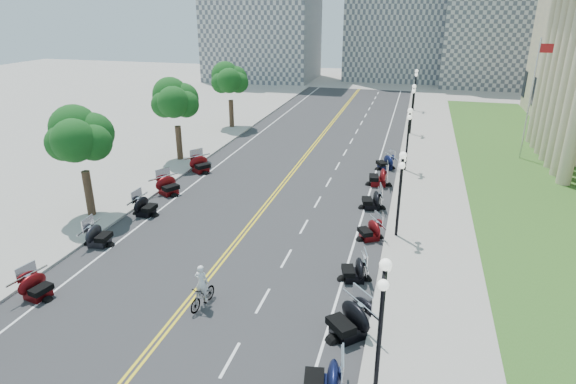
% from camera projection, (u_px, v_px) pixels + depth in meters
% --- Properties ---
extents(ground, '(160.00, 160.00, 0.00)m').
position_uv_depth(ground, '(229.00, 251.00, 26.00)').
color(ground, gray).
extents(road, '(16.00, 90.00, 0.01)m').
position_uv_depth(road, '(280.00, 187.00, 34.99)').
color(road, '#333335').
rests_on(road, ground).
extents(centerline_yellow_a, '(0.12, 90.00, 0.00)m').
position_uv_depth(centerline_yellow_a, '(279.00, 187.00, 35.01)').
color(centerline_yellow_a, yellow).
rests_on(centerline_yellow_a, road).
extents(centerline_yellow_b, '(0.12, 90.00, 0.00)m').
position_uv_depth(centerline_yellow_b, '(282.00, 187.00, 34.96)').
color(centerline_yellow_b, yellow).
rests_on(centerline_yellow_b, road).
extents(edge_line_north, '(0.12, 90.00, 0.00)m').
position_uv_depth(edge_line_north, '(369.00, 196.00, 33.43)').
color(edge_line_north, white).
rests_on(edge_line_north, road).
extents(edge_line_south, '(0.12, 90.00, 0.00)m').
position_uv_depth(edge_line_south, '(199.00, 179.00, 36.54)').
color(edge_line_south, white).
rests_on(edge_line_south, road).
extents(lane_dash_4, '(0.12, 2.00, 0.00)m').
position_uv_depth(lane_dash_4, '(230.00, 360.00, 18.03)').
color(lane_dash_4, white).
rests_on(lane_dash_4, road).
extents(lane_dash_5, '(0.12, 2.00, 0.00)m').
position_uv_depth(lane_dash_5, '(263.00, 301.00, 21.62)').
color(lane_dash_5, white).
rests_on(lane_dash_5, road).
extents(lane_dash_6, '(0.12, 2.00, 0.00)m').
position_uv_depth(lane_dash_6, '(286.00, 258.00, 25.22)').
color(lane_dash_6, white).
rests_on(lane_dash_6, road).
extents(lane_dash_7, '(0.12, 2.00, 0.00)m').
position_uv_depth(lane_dash_7, '(304.00, 227.00, 28.81)').
color(lane_dash_7, white).
rests_on(lane_dash_7, road).
extents(lane_dash_8, '(0.12, 2.00, 0.00)m').
position_uv_depth(lane_dash_8, '(318.00, 202.00, 32.41)').
color(lane_dash_8, white).
rests_on(lane_dash_8, road).
extents(lane_dash_9, '(0.12, 2.00, 0.00)m').
position_uv_depth(lane_dash_9, '(329.00, 182.00, 36.01)').
color(lane_dash_9, white).
rests_on(lane_dash_9, road).
extents(lane_dash_10, '(0.12, 2.00, 0.00)m').
position_uv_depth(lane_dash_10, '(338.00, 166.00, 39.60)').
color(lane_dash_10, white).
rests_on(lane_dash_10, road).
extents(lane_dash_11, '(0.12, 2.00, 0.00)m').
position_uv_depth(lane_dash_11, '(345.00, 152.00, 43.20)').
color(lane_dash_11, white).
rests_on(lane_dash_11, road).
extents(lane_dash_12, '(0.12, 2.00, 0.00)m').
position_uv_depth(lane_dash_12, '(351.00, 141.00, 46.79)').
color(lane_dash_12, white).
rests_on(lane_dash_12, road).
extents(lane_dash_13, '(0.12, 2.00, 0.00)m').
position_uv_depth(lane_dash_13, '(357.00, 131.00, 50.39)').
color(lane_dash_13, white).
rests_on(lane_dash_13, road).
extents(lane_dash_14, '(0.12, 2.00, 0.00)m').
position_uv_depth(lane_dash_14, '(361.00, 123.00, 53.98)').
color(lane_dash_14, white).
rests_on(lane_dash_14, road).
extents(lane_dash_15, '(0.12, 2.00, 0.00)m').
position_uv_depth(lane_dash_15, '(366.00, 115.00, 57.58)').
color(lane_dash_15, white).
rests_on(lane_dash_15, road).
extents(lane_dash_16, '(0.12, 2.00, 0.00)m').
position_uv_depth(lane_dash_16, '(369.00, 109.00, 61.17)').
color(lane_dash_16, white).
rests_on(lane_dash_16, road).
extents(lane_dash_17, '(0.12, 2.00, 0.00)m').
position_uv_depth(lane_dash_17, '(372.00, 103.00, 64.77)').
color(lane_dash_17, white).
rests_on(lane_dash_17, road).
extents(lane_dash_18, '(0.12, 2.00, 0.00)m').
position_uv_depth(lane_dash_18, '(375.00, 98.00, 68.36)').
color(lane_dash_18, white).
rests_on(lane_dash_18, road).
extents(lane_dash_19, '(0.12, 2.00, 0.00)m').
position_uv_depth(lane_dash_19, '(378.00, 93.00, 71.96)').
color(lane_dash_19, white).
rests_on(lane_dash_19, road).
extents(sidewalk_north, '(5.00, 90.00, 0.15)m').
position_uv_depth(sidewalk_north, '(430.00, 201.00, 32.41)').
color(sidewalk_north, '#9E9991').
rests_on(sidewalk_north, ground).
extents(sidewalk_south, '(5.00, 90.00, 0.15)m').
position_uv_depth(sidewalk_south, '(151.00, 174.00, 37.51)').
color(sidewalk_south, '#9E9991').
rests_on(sidewalk_south, ground).
extents(lawn, '(9.00, 60.00, 0.10)m').
position_uv_depth(lawn, '(521.00, 173.00, 37.91)').
color(lawn, '#356023').
rests_on(lawn, ground).
extents(distant_block_a, '(18.00, 14.00, 26.00)m').
position_uv_depth(distant_block_a, '(262.00, 1.00, 81.36)').
color(distant_block_a, gray).
rests_on(distant_block_a, ground).
extents(distant_block_c, '(20.00, 14.00, 22.00)m').
position_uv_depth(distant_block_c, '(512.00, 14.00, 75.07)').
color(distant_block_c, gray).
rests_on(distant_block_c, ground).
extents(street_lamp_1, '(0.50, 1.20, 4.90)m').
position_uv_depth(street_lamp_1, '(380.00, 326.00, 15.77)').
color(street_lamp_1, black).
rests_on(street_lamp_1, sidewalk_north).
extents(street_lamp_2, '(0.50, 1.20, 4.90)m').
position_uv_depth(street_lamp_2, '(399.00, 195.00, 26.56)').
color(street_lamp_2, black).
rests_on(street_lamp_2, sidewalk_north).
extents(street_lamp_3, '(0.50, 1.20, 4.90)m').
position_uv_depth(street_lamp_3, '(408.00, 140.00, 37.34)').
color(street_lamp_3, black).
rests_on(street_lamp_3, sidewalk_north).
extents(street_lamp_4, '(0.50, 1.20, 4.90)m').
position_uv_depth(street_lamp_4, '(412.00, 110.00, 48.13)').
color(street_lamp_4, black).
rests_on(street_lamp_4, sidewalk_north).
extents(street_lamp_5, '(0.50, 1.20, 4.90)m').
position_uv_depth(street_lamp_5, '(415.00, 90.00, 58.92)').
color(street_lamp_5, black).
rests_on(street_lamp_5, sidewalk_north).
extents(flagpole, '(1.10, 0.20, 10.00)m').
position_uv_depth(flagpole, '(530.00, 101.00, 39.58)').
color(flagpole, silver).
rests_on(flagpole, ground).
extents(tree_2, '(4.80, 4.80, 9.20)m').
position_uv_depth(tree_2, '(81.00, 143.00, 28.50)').
color(tree_2, '#235619').
rests_on(tree_2, sidewalk_south).
extents(tree_3, '(4.80, 4.80, 9.20)m').
position_uv_depth(tree_3, '(176.00, 105.00, 39.28)').
color(tree_3, '#235619').
rests_on(tree_3, sidewalk_south).
extents(tree_4, '(4.80, 4.80, 9.20)m').
position_uv_depth(tree_4, '(230.00, 83.00, 50.07)').
color(tree_4, '#235619').
rests_on(tree_4, sidewalk_south).
extents(motorcycle_n_3, '(2.40, 2.40, 1.47)m').
position_uv_depth(motorcycle_n_3, '(324.00, 379.00, 16.10)').
color(motorcycle_n_3, black).
rests_on(motorcycle_n_3, road).
extents(motorcycle_n_4, '(3.16, 3.16, 1.57)m').
position_uv_depth(motorcycle_n_4, '(348.00, 319.00, 19.08)').
color(motorcycle_n_4, black).
rests_on(motorcycle_n_4, road).
extents(motorcycle_n_5, '(2.19, 2.19, 1.25)m').
position_uv_depth(motorcycle_n_5, '(354.00, 269.00, 23.05)').
color(motorcycle_n_5, black).
rests_on(motorcycle_n_5, road).
extents(motorcycle_n_6, '(2.43, 2.43, 1.24)m').
position_uv_depth(motorcycle_n_6, '(370.00, 229.00, 27.09)').
color(motorcycle_n_6, '#590A0C').
rests_on(motorcycle_n_6, road).
extents(motorcycle_n_7, '(2.27, 2.27, 1.33)m').
position_uv_depth(motorcycle_n_7, '(372.00, 199.00, 31.16)').
color(motorcycle_n_7, black).
rests_on(motorcycle_n_7, road).
extents(motorcycle_n_8, '(2.32, 2.32, 1.46)m').
position_uv_depth(motorcycle_n_8, '(379.00, 176.00, 35.15)').
color(motorcycle_n_8, '#590A0C').
rests_on(motorcycle_n_8, road).
extents(motorcycle_n_9, '(2.54, 2.54, 1.31)m').
position_uv_depth(motorcycle_n_9, '(385.00, 162.00, 38.61)').
color(motorcycle_n_9, black).
rests_on(motorcycle_n_9, road).
extents(motorcycle_s_4, '(2.10, 2.10, 1.25)m').
position_uv_depth(motorcycle_s_4, '(36.00, 285.00, 21.66)').
color(motorcycle_s_4, '#590A0C').
rests_on(motorcycle_s_4, road).
extents(motorcycle_s_5, '(2.03, 2.03, 1.32)m').
position_uv_depth(motorcycle_s_5, '(98.00, 234.00, 26.39)').
color(motorcycle_s_5, black).
rests_on(motorcycle_s_5, road).
extents(motorcycle_s_6, '(1.97, 1.97, 1.33)m').
position_uv_depth(motorcycle_s_6, '(145.00, 205.00, 30.18)').
color(motorcycle_s_6, black).
rests_on(motorcycle_s_6, road).
extents(motorcycle_s_7, '(2.77, 2.77, 1.42)m').
position_uv_depth(motorcycle_s_7, '(168.00, 185.00, 33.51)').
color(motorcycle_s_7, '#590A0C').
rests_on(motorcycle_s_7, road).
extents(motorcycle_s_8, '(2.85, 2.85, 1.43)m').
position_uv_depth(motorcycle_s_8, '(201.00, 163.00, 37.95)').
color(motorcycle_s_8, '#590A0C').
rests_on(motorcycle_s_8, road).
extents(bicycle, '(0.82, 1.87, 1.09)m').
position_uv_depth(bicycle, '(203.00, 296.00, 21.05)').
color(bicycle, '#A51414').
rests_on(bicycle, road).
extents(cyclist_rider, '(0.62, 0.41, 1.70)m').
position_uv_depth(cyclist_rider, '(200.00, 268.00, 20.54)').
color(cyclist_rider, silver).
rests_on(cyclist_rider, bicycle).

